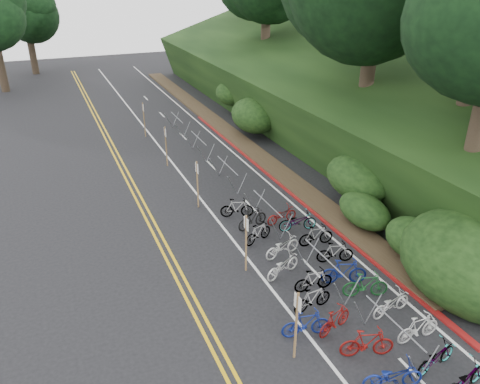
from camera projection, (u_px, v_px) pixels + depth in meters
The scene contains 10 objects.
ground at pixel (293, 361), 14.47m from camera, with size 120.00×120.00×0.00m, color black.
road_markings at pixel (205, 215), 23.07m from camera, with size 7.47×80.00×0.01m.
red_curb at pixel (279, 182), 26.42m from camera, with size 0.25×28.00×0.10m, color maroon.
embankment at pixel (324, 97), 33.73m from camera, with size 14.30×48.14×9.11m.
bike_rack_front at pixel (393, 329), 14.55m from camera, with size 1.13×2.78×1.15m.
bike_racks_rest at pixel (228, 170), 25.94m from camera, with size 1.14×23.00×1.17m.
signpost_near at pixel (296, 322), 14.01m from camera, with size 0.08×0.40×2.48m.
signposts_rest at pixel (180, 161), 25.67m from camera, with size 0.08×18.40×2.50m.
bike_front at pixel (306, 324), 15.27m from camera, with size 1.66×0.47×1.00m, color navy.
bike_valet at pixel (331, 280), 17.45m from camera, with size 3.42×14.03×1.07m.
Camera 1 is at (-5.74, -9.27, 10.99)m, focal length 35.00 mm.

